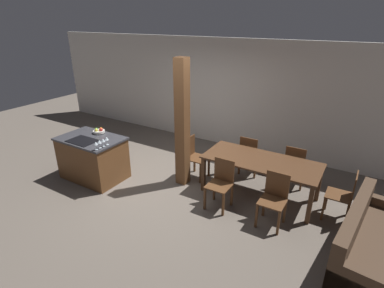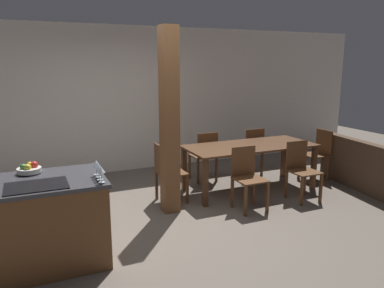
{
  "view_description": "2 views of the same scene",
  "coord_description": "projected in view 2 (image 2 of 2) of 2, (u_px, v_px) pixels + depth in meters",
  "views": [
    {
      "loc": [
        3.28,
        -4.2,
        3.14
      ],
      "look_at": [
        0.6,
        0.2,
        0.95
      ],
      "focal_mm": 28.0,
      "sensor_mm": 36.0,
      "label": 1
    },
    {
      "loc": [
        -1.41,
        -4.32,
        2.02
      ],
      "look_at": [
        0.6,
        0.2,
        0.95
      ],
      "focal_mm": 35.0,
      "sensor_mm": 36.0,
      "label": 2
    }
  ],
  "objects": [
    {
      "name": "dining_chair_head_end",
      "position": [
        167.0,
        172.0,
        5.48
      ],
      "size": [
        0.4,
        0.4,
        0.88
      ],
      "rotation": [
        0.0,
        0.0,
        1.57
      ],
      "color": "brown",
      "rests_on": "ground_plane"
    },
    {
      "name": "dining_chair_near_right",
      "position": [
        301.0,
        169.0,
        5.61
      ],
      "size": [
        0.4,
        0.4,
        0.88
      ],
      "color": "brown",
      "rests_on": "ground_plane"
    },
    {
      "name": "dining_table",
      "position": [
        250.0,
        150.0,
        6.0
      ],
      "size": [
        2.1,
        0.92,
        0.74
      ],
      "color": "#51331E",
      "rests_on": "ground_plane"
    },
    {
      "name": "wine_glass_end",
      "position": [
        96.0,
        163.0,
        3.79
      ],
      "size": [
        0.07,
        0.07,
        0.16
      ],
      "color": "silver",
      "rests_on": "kitchen_island"
    },
    {
      "name": "dining_chair_far_right",
      "position": [
        251.0,
        150.0,
        6.84
      ],
      "size": [
        0.4,
        0.4,
        0.88
      ],
      "rotation": [
        0.0,
        0.0,
        3.14
      ],
      "color": "brown",
      "rests_on": "ground_plane"
    },
    {
      "name": "fruit_bowl",
      "position": [
        29.0,
        169.0,
        3.89
      ],
      "size": [
        0.24,
        0.24,
        0.11
      ],
      "color": "silver",
      "rests_on": "kitchen_island"
    },
    {
      "name": "dining_chair_far_left",
      "position": [
        205.0,
        155.0,
        6.47
      ],
      "size": [
        0.4,
        0.4,
        0.88
      ],
      "rotation": [
        0.0,
        0.0,
        3.14
      ],
      "color": "brown",
      "rests_on": "ground_plane"
    },
    {
      "name": "wine_glass_near",
      "position": [
        101.0,
        170.0,
        3.55
      ],
      "size": [
        0.07,
        0.07,
        0.16
      ],
      "color": "silver",
      "rests_on": "kitchen_island"
    },
    {
      "name": "wine_glass_far",
      "position": [
        98.0,
        165.0,
        3.71
      ],
      "size": [
        0.07,
        0.07,
        0.16
      ],
      "color": "silver",
      "rests_on": "kitchen_island"
    },
    {
      "name": "dining_chair_foot_end",
      "position": [
        318.0,
        153.0,
        6.6
      ],
      "size": [
        0.4,
        0.4,
        0.88
      ],
      "rotation": [
        0.0,
        0.0,
        -1.57
      ],
      "color": "brown",
      "rests_on": "ground_plane"
    },
    {
      "name": "timber_post",
      "position": [
        169.0,
        122.0,
        4.98
      ],
      "size": [
        0.22,
        0.22,
        2.5
      ],
      "color": "brown",
      "rests_on": "ground_plane"
    },
    {
      "name": "couch",
      "position": [
        379.0,
        173.0,
        6.11
      ],
      "size": [
        1.13,
        2.03,
        0.8
      ],
      "rotation": [
        0.0,
        0.0,
        1.45
      ],
      "color": "#473323",
      "rests_on": "ground_plane"
    },
    {
      "name": "wall_back",
      "position": [
        109.0,
        100.0,
        6.88
      ],
      "size": [
        11.2,
        0.08,
        2.7
      ],
      "color": "silver",
      "rests_on": "ground_plane"
    },
    {
      "name": "dining_chair_near_left",
      "position": [
        247.0,
        177.0,
        5.24
      ],
      "size": [
        0.4,
        0.4,
        0.88
      ],
      "color": "brown",
      "rests_on": "ground_plane"
    },
    {
      "name": "kitchen_island",
      "position": [
        40.0,
        223.0,
        3.76
      ],
      "size": [
        1.3,
        0.87,
        0.9
      ],
      "color": "brown",
      "rests_on": "ground_plane"
    },
    {
      "name": "wine_glass_middle",
      "position": [
        99.0,
        168.0,
        3.63
      ],
      "size": [
        0.07,
        0.07,
        0.16
      ],
      "color": "silver",
      "rests_on": "kitchen_island"
    },
    {
      "name": "ground_plane",
      "position": [
        156.0,
        222.0,
        4.85
      ],
      "size": [
        16.0,
        16.0,
        0.0
      ],
      "primitive_type": "plane",
      "color": "#665B51"
    }
  ]
}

